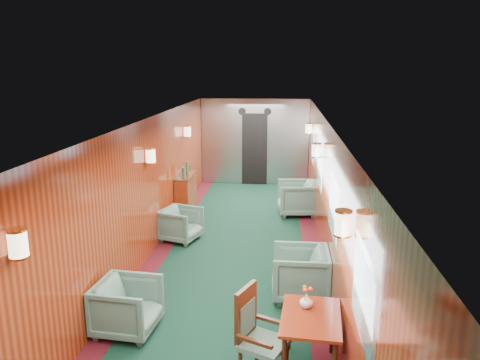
{
  "coord_description": "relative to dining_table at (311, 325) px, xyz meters",
  "views": [
    {
      "loc": [
        0.82,
        -7.01,
        3.26
      ],
      "look_at": [
        0.0,
        1.58,
        1.15
      ],
      "focal_mm": 35.0,
      "sensor_mm": 36.0,
      "label": 1
    }
  ],
  "objects": [
    {
      "name": "wall_sconces",
      "position": [
        -1.15,
        3.03,
        1.23
      ],
      "size": [
        2.97,
        7.97,
        0.25
      ],
      "color": "#FFEFC6",
      "rests_on": "ground"
    },
    {
      "name": "room",
      "position": [
        -1.15,
        2.47,
        1.07
      ],
      "size": [
        12.0,
        12.1,
        2.4
      ],
      "color": "black",
      "rests_on": "ground"
    },
    {
      "name": "side_chair",
      "position": [
        -0.58,
        -0.18,
        -0.0
      ],
      "size": [
        0.6,
        0.61,
        1.03
      ],
      "rotation": [
        0.0,
        0.0,
        -0.42
      ],
      "color": "#1D453E",
      "rests_on": "ground"
    },
    {
      "name": "credenza",
      "position": [
        -2.49,
        5.36,
        -0.09
      ],
      "size": [
        0.32,
        1.03,
        1.19
      ],
      "color": "maroon",
      "rests_on": "ground"
    },
    {
      "name": "bulkhead",
      "position": [
        -1.15,
        8.38,
        0.62
      ],
      "size": [
        2.98,
        0.17,
        2.39
      ],
      "color": "#ACADB3",
      "rests_on": "ground"
    },
    {
      "name": "windows_right",
      "position": [
        0.34,
        2.72,
        0.89
      ],
      "size": [
        0.02,
        8.6,
        0.8
      ],
      "color": "silver",
      "rests_on": "ground"
    },
    {
      "name": "armchair_right_far",
      "position": [
        -0.02,
        5.62,
        -0.19
      ],
      "size": [
        0.9,
        0.88,
        0.76
      ],
      "primitive_type": "imported",
      "rotation": [
        0.0,
        0.0,
        -1.48
      ],
      "color": "#1D453E",
      "rests_on": "ground"
    },
    {
      "name": "armchair_left_near",
      "position": [
        -2.23,
        0.59,
        -0.23
      ],
      "size": [
        0.81,
        0.79,
        0.68
      ],
      "primitive_type": "imported",
      "rotation": [
        0.0,
        0.0,
        1.47
      ],
      "color": "#1D453E",
      "rests_on": "ground"
    },
    {
      "name": "armchair_right_near",
      "position": [
        -0.06,
        1.7,
        -0.2
      ],
      "size": [
        0.81,
        0.78,
        0.73
      ],
      "primitive_type": "imported",
      "rotation": [
        0.0,
        0.0,
        -1.57
      ],
      "color": "#1D453E",
      "rests_on": "ground"
    },
    {
      "name": "flower_vase",
      "position": [
        -0.04,
        0.18,
        0.19
      ],
      "size": [
        0.15,
        0.15,
        0.16
      ],
      "primitive_type": "imported",
      "rotation": [
        0.0,
        0.0,
        0.03
      ],
      "color": "silver",
      "rests_on": "dining_table"
    },
    {
      "name": "dining_table",
      "position": [
        0.0,
        0.0,
        0.0
      ],
      "size": [
        0.69,
        0.94,
        0.67
      ],
      "rotation": [
        0.0,
        0.0,
        -0.07
      ],
      "color": "maroon",
      "rests_on": "ground"
    },
    {
      "name": "armchair_left_far",
      "position": [
        -2.26,
        3.78,
        -0.25
      ],
      "size": [
        0.87,
        0.86,
        0.63
      ],
      "primitive_type": "imported",
      "rotation": [
        0.0,
        0.0,
        1.26
      ],
      "color": "#1D453E",
      "rests_on": "ground"
    }
  ]
}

